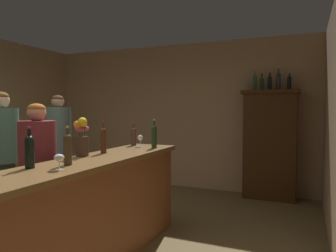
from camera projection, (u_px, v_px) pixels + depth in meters
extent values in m
cube|color=tan|center=(175.00, 116.00, 6.20)|extent=(5.31, 0.12, 2.70)
cube|color=brown|center=(87.00, 219.00, 2.91)|extent=(0.51, 2.72, 0.97)
cube|color=brown|center=(86.00, 163.00, 2.88)|extent=(0.58, 2.83, 0.05)
cube|color=#3C240E|center=(270.00, 145.00, 5.25)|extent=(0.82, 0.32, 1.79)
cube|color=#412009|center=(271.00, 92.00, 5.21)|extent=(0.90, 0.38, 0.06)
cylinder|color=#1E3519|center=(154.00, 138.00, 3.80)|extent=(0.06, 0.06, 0.24)
sphere|color=#1E3519|center=(154.00, 128.00, 3.79)|extent=(0.06, 0.06, 0.06)
cylinder|color=#1E3519|center=(154.00, 124.00, 3.79)|extent=(0.02, 0.02, 0.09)
cylinder|color=gold|center=(154.00, 120.00, 3.79)|extent=(0.02, 0.02, 0.02)
cylinder|color=#472E20|center=(134.00, 138.00, 4.07)|extent=(0.07, 0.07, 0.19)
sphere|color=#472E20|center=(133.00, 130.00, 4.07)|extent=(0.07, 0.07, 0.07)
cylinder|color=#472E20|center=(133.00, 127.00, 4.07)|extent=(0.02, 0.02, 0.08)
cylinder|color=#B32222|center=(133.00, 123.00, 4.06)|extent=(0.03, 0.03, 0.02)
cylinder|color=#433520|center=(68.00, 152.00, 2.64)|extent=(0.07, 0.07, 0.22)
sphere|color=#433520|center=(68.00, 138.00, 2.64)|extent=(0.07, 0.07, 0.07)
cylinder|color=#433520|center=(68.00, 133.00, 2.64)|extent=(0.02, 0.02, 0.08)
cylinder|color=gold|center=(67.00, 127.00, 2.63)|extent=(0.03, 0.03, 0.02)
cylinder|color=black|center=(30.00, 154.00, 2.50)|extent=(0.07, 0.07, 0.22)
sphere|color=black|center=(29.00, 140.00, 2.49)|extent=(0.07, 0.07, 0.07)
cylinder|color=black|center=(29.00, 134.00, 2.49)|extent=(0.03, 0.03, 0.09)
cylinder|color=#B72828|center=(29.00, 127.00, 2.49)|extent=(0.03, 0.03, 0.02)
cylinder|color=#482714|center=(103.00, 142.00, 3.35)|extent=(0.06, 0.06, 0.23)
sphere|color=#482714|center=(103.00, 131.00, 3.34)|extent=(0.06, 0.06, 0.06)
cylinder|color=#482714|center=(103.00, 127.00, 3.34)|extent=(0.02, 0.02, 0.08)
cylinder|color=red|center=(103.00, 122.00, 3.34)|extent=(0.02, 0.02, 0.02)
cylinder|color=white|center=(59.00, 170.00, 2.43)|extent=(0.06, 0.06, 0.00)
cylinder|color=white|center=(59.00, 165.00, 2.43)|extent=(0.01, 0.01, 0.06)
ellipsoid|color=white|center=(59.00, 158.00, 2.43)|extent=(0.08, 0.08, 0.06)
cylinder|color=white|center=(140.00, 147.00, 3.93)|extent=(0.07, 0.07, 0.00)
cylinder|color=white|center=(140.00, 143.00, 3.93)|extent=(0.01, 0.01, 0.07)
ellipsoid|color=white|center=(140.00, 138.00, 3.93)|extent=(0.07, 0.07, 0.07)
cylinder|color=#432F22|center=(82.00, 146.00, 3.14)|extent=(0.12, 0.12, 0.19)
cylinder|color=#38602D|center=(87.00, 137.00, 3.12)|extent=(0.01, 0.01, 0.15)
sphere|color=#B74284|center=(87.00, 129.00, 3.12)|extent=(0.05, 0.05, 0.05)
cylinder|color=#38602D|center=(84.00, 134.00, 3.15)|extent=(0.01, 0.01, 0.20)
sphere|color=yellow|center=(84.00, 124.00, 3.15)|extent=(0.06, 0.06, 0.06)
cylinder|color=#38602D|center=(82.00, 136.00, 3.19)|extent=(0.01, 0.01, 0.15)
sphere|color=yellow|center=(82.00, 128.00, 3.19)|extent=(0.07, 0.07, 0.07)
cylinder|color=#38602D|center=(79.00, 136.00, 3.14)|extent=(0.01, 0.01, 0.16)
sphere|color=#CA4C7B|center=(79.00, 128.00, 3.14)|extent=(0.09, 0.09, 0.09)
cylinder|color=#38602D|center=(78.00, 135.00, 3.11)|extent=(0.01, 0.01, 0.19)
sphere|color=orange|center=(77.00, 125.00, 3.11)|extent=(0.08, 0.08, 0.08)
cylinder|color=#38602D|center=(83.00, 133.00, 3.10)|extent=(0.01, 0.01, 0.22)
sphere|color=yellow|center=(82.00, 122.00, 3.09)|extent=(0.09, 0.09, 0.09)
cylinder|color=#2F4C32|center=(255.00, 84.00, 5.30)|extent=(0.06, 0.06, 0.22)
sphere|color=#2F4C32|center=(255.00, 77.00, 5.30)|extent=(0.06, 0.06, 0.06)
cylinder|color=#2F4C32|center=(255.00, 75.00, 5.29)|extent=(0.02, 0.02, 0.08)
cylinder|color=red|center=(255.00, 72.00, 5.29)|extent=(0.03, 0.03, 0.02)
cylinder|color=#1B3B1D|center=(262.00, 85.00, 5.26)|extent=(0.06, 0.06, 0.18)
sphere|color=#1B3B1D|center=(262.00, 79.00, 5.25)|extent=(0.06, 0.06, 0.06)
cylinder|color=#1B3B1D|center=(262.00, 76.00, 5.25)|extent=(0.02, 0.02, 0.10)
cylinder|color=gold|center=(262.00, 73.00, 5.25)|extent=(0.03, 0.03, 0.02)
cylinder|color=black|center=(270.00, 84.00, 5.21)|extent=(0.06, 0.06, 0.20)
sphere|color=black|center=(270.00, 78.00, 5.20)|extent=(0.06, 0.06, 0.06)
cylinder|color=black|center=(270.00, 75.00, 5.20)|extent=(0.03, 0.03, 0.09)
cylinder|color=gold|center=(270.00, 72.00, 5.20)|extent=(0.03, 0.03, 0.02)
cylinder|color=#262D38|center=(278.00, 83.00, 5.15)|extent=(0.07, 0.07, 0.24)
sphere|color=#262D38|center=(278.00, 75.00, 5.15)|extent=(0.07, 0.07, 0.07)
cylinder|color=#262D38|center=(278.00, 72.00, 5.15)|extent=(0.02, 0.02, 0.09)
cylinder|color=#AA1E20|center=(279.00, 69.00, 5.14)|extent=(0.03, 0.03, 0.02)
cylinder|color=black|center=(289.00, 84.00, 5.09)|extent=(0.06, 0.06, 0.19)
sphere|color=black|center=(289.00, 78.00, 5.09)|extent=(0.06, 0.06, 0.06)
cylinder|color=black|center=(290.00, 76.00, 5.08)|extent=(0.02, 0.02, 0.07)
cylinder|color=gold|center=(290.00, 73.00, 5.08)|extent=(0.03, 0.03, 0.02)
cylinder|color=maroon|center=(39.00, 218.00, 3.25)|extent=(0.26, 0.26, 0.76)
cylinder|color=maroon|center=(37.00, 151.00, 3.21)|extent=(0.36, 0.36, 0.60)
sphere|color=tan|center=(37.00, 113.00, 3.19)|extent=(0.18, 0.18, 0.18)
ellipsoid|color=#9C5519|center=(37.00, 108.00, 3.19)|extent=(0.17, 0.17, 0.10)
cylinder|color=#2A362F|center=(3.00, 198.00, 3.81)|extent=(0.28, 0.28, 0.85)
cylinder|color=#3F6753|center=(1.00, 135.00, 3.77)|extent=(0.39, 0.39, 0.64)
sphere|color=#D8A883|center=(0.00, 100.00, 3.75)|extent=(0.20, 0.20, 0.20)
ellipsoid|color=#573C12|center=(0.00, 96.00, 3.75)|extent=(0.19, 0.19, 0.11)
cylinder|color=#3D6F49|center=(59.00, 182.00, 4.60)|extent=(0.26, 0.26, 0.87)
cylinder|color=#4A5F56|center=(58.00, 129.00, 4.56)|extent=(0.36, 0.36, 0.64)
sphere|color=tan|center=(58.00, 101.00, 4.54)|extent=(0.18, 0.18, 0.18)
ellipsoid|color=#52301F|center=(58.00, 99.00, 4.54)|extent=(0.17, 0.17, 0.10)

